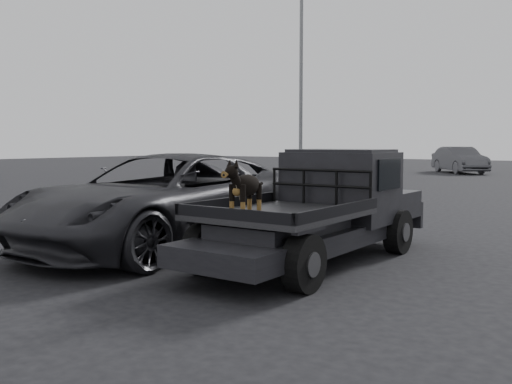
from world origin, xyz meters
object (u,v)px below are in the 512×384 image
Objects in this scene: flatbed_ute at (313,234)px; dog at (245,190)px; floodlight_near at (302,9)px; parked_suv at (166,201)px; distant_car_a at (459,160)px.

flatbed_ute is 7.30× the size of dog.
flatbed_ute is at bearing -58.58° from floodlight_near.
parked_suv is (-2.86, 1.44, -0.43)m from dog.
dog is 0.12× the size of parked_suv.
floodlight_near is at bearing 112.88° from parked_suv.
flatbed_ute is at bearing 7.16° from parked_suv.
flatbed_ute is 0.34× the size of floodlight_near.
parked_suv is at bearing -123.39° from distant_car_a.
distant_car_a is at bearing 101.44° from flatbed_ute.
distant_car_a is at bearing 100.77° from dog.
floodlight_near is (-4.27, -12.54, 7.61)m from distant_car_a.
parked_suv is at bearing -66.79° from floodlight_near.
parked_suv reaches higher than dog.
distant_car_a reaches higher than flatbed_ute.
dog is at bearing -118.48° from distant_car_a.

